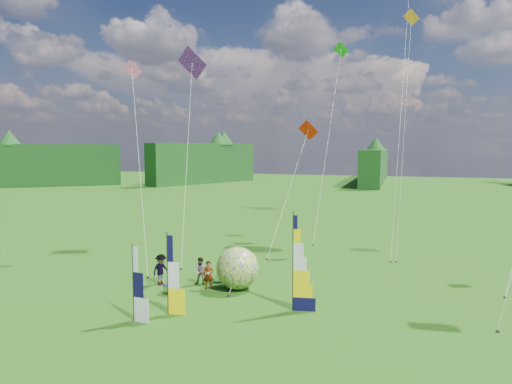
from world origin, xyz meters
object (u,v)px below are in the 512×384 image
(spectator_a, at_px, (208,275))
(camp_chair, at_px, (171,283))
(bol_inflatable, at_px, (237,268))
(spectator_d, at_px, (228,268))
(kite_whale, at_px, (402,88))
(side_banner_left, at_px, (168,275))
(spectator_c, at_px, (161,270))
(spectator_b, at_px, (201,271))
(feather_banner_main, at_px, (293,263))
(side_banner_far, at_px, (133,284))

(spectator_a, height_order, camp_chair, spectator_a)
(bol_inflatable, xyz_separation_m, spectator_a, (-1.49, -0.52, -0.38))
(spectator_d, xyz_separation_m, kite_whale, (9.21, 13.35, 11.50))
(side_banner_left, bearing_deg, bol_inflatable, 60.75)
(spectator_a, xyz_separation_m, kite_whale, (9.65, 15.07, 11.48))
(spectator_d, bearing_deg, spectator_c, 60.64)
(side_banner_left, bearing_deg, spectator_a, 78.07)
(camp_chair, bearing_deg, kite_whale, 73.07)
(spectator_c, bearing_deg, spectator_b, -52.18)
(feather_banner_main, height_order, camp_chair, feather_banner_main)
(spectator_d, relative_size, kite_whale, 0.06)
(spectator_c, relative_size, spectator_d, 1.16)
(side_banner_far, bearing_deg, spectator_a, 80.59)
(spectator_a, bearing_deg, spectator_b, 124.62)
(feather_banner_main, distance_m, spectator_a, 5.62)
(side_banner_left, bearing_deg, camp_chair, 107.83)
(side_banner_left, relative_size, kite_whale, 0.15)
(spectator_a, bearing_deg, kite_whale, 42.53)
(spectator_a, relative_size, spectator_b, 1.00)
(bol_inflatable, distance_m, spectator_a, 1.62)
(side_banner_left, height_order, kite_whale, kite_whale)
(kite_whale, bearing_deg, spectator_c, -153.35)
(feather_banner_main, height_order, kite_whale, kite_whale)
(bol_inflatable, height_order, spectator_a, bol_inflatable)
(camp_chair, bearing_deg, side_banner_left, -46.35)
(camp_chair, bearing_deg, spectator_b, 83.97)
(feather_banner_main, relative_size, side_banner_left, 1.23)
(spectator_a, bearing_deg, bol_inflatable, 4.40)
(bol_inflatable, xyz_separation_m, spectator_d, (-1.05, 1.21, -0.40))
(side_banner_far, bearing_deg, feather_banner_main, 32.71)
(side_banner_far, distance_m, spectator_a, 5.52)
(spectator_b, distance_m, camp_chair, 2.15)
(side_banner_far, bearing_deg, side_banner_left, 55.20)
(side_banner_left, height_order, camp_chair, side_banner_left)
(feather_banner_main, distance_m, camp_chair, 6.91)
(side_banner_far, xyz_separation_m, spectator_c, (-1.60, 5.21, -0.82))
(camp_chair, bearing_deg, spectator_a, 57.90)
(bol_inflatable, bearing_deg, spectator_d, 130.90)
(side_banner_left, bearing_deg, spectator_c, 115.03)
(spectator_a, height_order, spectator_b, spectator_b)
(feather_banner_main, xyz_separation_m, bol_inflatable, (-3.62, 2.32, -1.12))
(bol_inflatable, bearing_deg, spectator_a, -160.76)
(feather_banner_main, relative_size, kite_whale, 0.19)
(side_banner_left, xyz_separation_m, spectator_d, (0.69, 5.76, -1.11))
(side_banner_left, distance_m, kite_whale, 23.90)
(side_banner_far, xyz_separation_m, bol_inflatable, (2.74, 5.81, -0.53))
(spectator_d, bearing_deg, spectator_b, 75.54)
(spectator_d, bearing_deg, bol_inflatable, 162.89)
(spectator_b, height_order, spectator_d, spectator_b)
(kite_whale, bearing_deg, bol_inflatable, -143.09)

